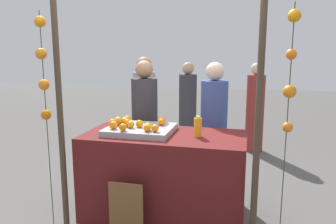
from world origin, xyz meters
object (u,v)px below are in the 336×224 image
Objects in this scene: stall_counter at (164,175)px; vendor_right at (213,134)px; orange_1 at (118,121)px; chalkboard_sign at (126,212)px; juice_bottle at (198,127)px; vendor_left at (145,130)px; orange_0 at (155,128)px.

stall_counter is 0.86m from vendor_right.
orange_1 is (-0.51, 0.02, 0.54)m from stall_counter.
orange_1 reaches higher than chalkboard_sign.
orange_1 is 0.95m from chalkboard_sign.
vendor_left is at bearing 138.53° from juice_bottle.
orange_1 is 0.85m from juice_bottle.
juice_bottle is (0.85, -0.04, -0.01)m from orange_1.
orange_1 is at bearing 157.83° from orange_0.
vendor_right reaches higher than orange_1.
stall_counter is 0.56m from orange_0.
chalkboard_sign is 1.31m from vendor_left.
stall_counter is at bearing 73.05° from orange_0.
stall_counter is 18.42× the size of orange_1.
vendor_left is 1.01× the size of vendor_right.
orange_0 is (-0.05, -0.16, 0.53)m from stall_counter.
stall_counter is at bearing -57.45° from vendor_left.
orange_0 is 0.93m from vendor_left.
vendor_right is (0.08, 0.70, -0.23)m from juice_bottle.
orange_0 reaches higher than chalkboard_sign.
orange_1 is at bearing -144.31° from vendor_right.
juice_bottle reaches higher than chalkboard_sign.
chalkboard_sign is at bearing -113.54° from orange_0.
chalkboard_sign is (-0.17, -0.38, -0.70)m from orange_0.
vendor_left reaches higher than chalkboard_sign.
orange_1 is 0.16× the size of chalkboard_sign.
juice_bottle is at bearing -2.12° from stall_counter.
juice_bottle is 0.13× the size of vendor_right.
vendor_left reaches higher than vendor_right.
orange_0 is 0.36× the size of juice_bottle.
stall_counter is 0.84m from vendor_left.
chalkboard_sign is at bearing -136.36° from juice_bottle.
orange_0 is 0.13× the size of chalkboard_sign.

